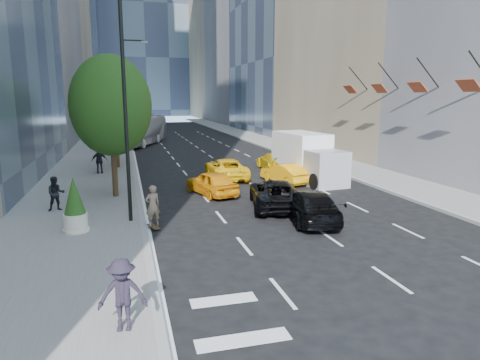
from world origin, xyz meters
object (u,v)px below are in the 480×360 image
object	(u,v)px
skateboarder	(153,209)
black_sedan_mercedes	(310,205)
black_sedan_lincoln	(275,194)
box_truck	(307,157)
planter_shrub	(75,206)
city_bus	(141,130)

from	to	relation	value
skateboarder	black_sedan_mercedes	world-z (taller)	skateboarder
black_sedan_lincoln	box_truck	distance (m)	7.76
black_sedan_mercedes	skateboarder	bearing A→B (deg)	4.58
black_sedan_lincoln	planter_shrub	distance (m)	9.35
black_sedan_mercedes	black_sedan_lincoln	bearing A→B (deg)	-65.35
black_sedan_mercedes	planter_shrub	bearing A→B (deg)	6.09
skateboarder	city_bus	xyz separation A→B (m)	(0.80, 32.88, 0.81)
black_sedan_lincoln	city_bus	world-z (taller)	city_bus
skateboarder	box_truck	world-z (taller)	box_truck
planter_shrub	black_sedan_lincoln	bearing A→B (deg)	12.36
black_sedan_mercedes	planter_shrub	xyz separation A→B (m)	(-9.83, 0.59, 0.50)
box_truck	black_sedan_lincoln	bearing A→B (deg)	-131.29
skateboarder	box_truck	distance (m)	13.45
black_sedan_lincoln	black_sedan_mercedes	world-z (taller)	black_sedan_lincoln
black_sedan_mercedes	box_truck	world-z (taller)	box_truck
black_sedan_mercedes	box_truck	distance (m)	9.68
box_truck	planter_shrub	size ratio (longest dim) A/B	3.01
skateboarder	planter_shrub	xyz separation A→B (m)	(-3.03, 0.00, 0.32)
black_sedan_mercedes	planter_shrub	distance (m)	9.86
city_bus	planter_shrub	world-z (taller)	city_bus
skateboarder	planter_shrub	distance (m)	3.04
box_truck	planter_shrub	world-z (taller)	box_truck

